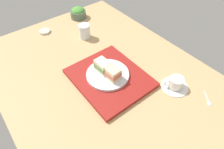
% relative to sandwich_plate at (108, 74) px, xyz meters
% --- Properties ---
extents(ground_plane, '(1.40, 1.00, 0.03)m').
position_rel_sandwich_plate_xyz_m(ground_plane, '(-0.03, -0.01, -0.04)').
color(ground_plane, tan).
extents(serving_tray, '(0.39, 0.34, 0.02)m').
position_rel_sandwich_plate_xyz_m(serving_tray, '(0.01, 0.00, -0.02)').
color(serving_tray, maroon).
rests_on(serving_tray, ground_plane).
extents(sandwich_plate, '(0.22, 0.22, 0.01)m').
position_rel_sandwich_plate_xyz_m(sandwich_plate, '(0.00, 0.00, 0.00)').
color(sandwich_plate, silver).
rests_on(sandwich_plate, serving_tray).
extents(sandwich_near, '(0.08, 0.06, 0.06)m').
position_rel_sandwich_plate_xyz_m(sandwich_near, '(-0.03, -0.00, 0.04)').
color(sandwich_near, '#EFE5C1').
rests_on(sandwich_near, sandwich_plate).
extents(sandwich_far, '(0.08, 0.06, 0.06)m').
position_rel_sandwich_plate_xyz_m(sandwich_far, '(0.03, 0.00, 0.04)').
color(sandwich_far, beige).
rests_on(sandwich_far, sandwich_plate).
extents(salad_bowl, '(0.11, 0.11, 0.08)m').
position_rel_sandwich_plate_xyz_m(salad_bowl, '(-0.62, 0.20, 0.01)').
color(salad_bowl, '#4C6051').
rests_on(salad_bowl, ground_plane).
extents(coffee_cup, '(0.14, 0.14, 0.06)m').
position_rel_sandwich_plate_xyz_m(coffee_cup, '(0.25, 0.23, -0.00)').
color(coffee_cup, white).
rests_on(coffee_cup, ground_plane).
extents(drinking_glass, '(0.07, 0.07, 0.09)m').
position_rel_sandwich_plate_xyz_m(drinking_glass, '(-0.38, 0.10, 0.02)').
color(drinking_glass, silver).
rests_on(drinking_glass, ground_plane).
extents(small_sauce_dish, '(0.07, 0.07, 0.01)m').
position_rel_sandwich_plate_xyz_m(small_sauce_dish, '(-0.59, -0.08, -0.02)').
color(small_sauce_dish, beige).
rests_on(small_sauce_dish, ground_plane).
extents(teaspoon, '(0.08, 0.06, 0.01)m').
position_rel_sandwich_plate_xyz_m(teaspoon, '(0.41, 0.28, -0.02)').
color(teaspoon, silver).
rests_on(teaspoon, ground_plane).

